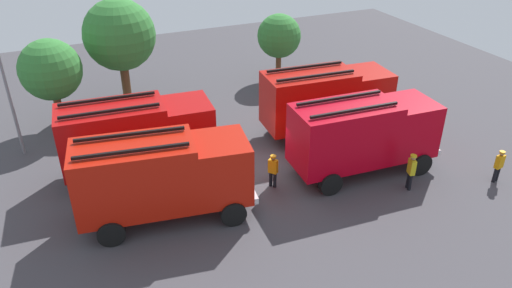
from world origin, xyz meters
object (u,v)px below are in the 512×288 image
firefighter_3 (499,165)px  traffic_cone_1 (282,120)px  firefighter_2 (273,169)px  fire_truck_1 (363,133)px  tree_0 (51,70)px  tree_1 (119,35)px  tree_2 (279,36)px  traffic_cone_0 (298,109)px  firefighter_1 (122,123)px  lamppost (7,86)px  fire_truck_3 (326,98)px  fire_truck_0 (162,175)px  fire_truck_2 (137,134)px  firefighter_0 (411,170)px

firefighter_3 → traffic_cone_1: (-6.68, 9.36, -0.59)m
firefighter_2 → firefighter_3: (9.89, -3.86, -0.02)m
fire_truck_1 → tree_0: 16.94m
tree_1 → tree_2: 10.62m
traffic_cone_0 → traffic_cone_1: size_ratio=0.91×
firefighter_1 → traffic_cone_1: size_ratio=2.84×
lamppost → firefighter_1: bearing=-7.4°
fire_truck_3 → traffic_cone_0: (-0.12, 2.83, -1.86)m
fire_truck_0 → tree_0: (-3.36, 10.61, 1.35)m
fire_truck_3 → traffic_cone_0: fire_truck_3 is taller
fire_truck_2 → tree_2: bearing=40.5°
traffic_cone_0 → tree_2: bearing=76.5°
fire_truck_0 → firefighter_0: fire_truck_0 is taller
tree_0 → traffic_cone_1: 13.06m
fire_truck_1 → firefighter_2: 4.64m
fire_truck_1 → fire_truck_3: 4.25m
fire_truck_3 → tree_0: tree_0 is taller
fire_truck_0 → fire_truck_3: bearing=30.2°
fire_truck_0 → tree_1: 12.62m
fire_truck_1 → fire_truck_2: size_ratio=1.00×
fire_truck_0 → fire_truck_1: same height
firefighter_0 → fire_truck_0: bearing=-176.3°
fire_truck_2 → traffic_cone_0: size_ratio=12.75×
fire_truck_3 → tree_2: bearing=86.0°
fire_truck_3 → tree_0: (-13.45, 6.61, 1.35)m
fire_truck_3 → lamppost: 16.23m
fire_truck_2 → tree_1: tree_1 is taller
fire_truck_3 → firefighter_2: size_ratio=4.42×
tree_0 → firefighter_3: bearing=-37.6°
fire_truck_3 → firefighter_1: (-10.49, 3.68, -1.13)m
traffic_cone_1 → firefighter_2: bearing=-120.3°
firefighter_0 → tree_0: bearing=153.7°
tree_0 → tree_2: bearing=6.9°
firefighter_1 → traffic_cone_0: bearing=-143.4°
firefighter_1 → lamppost: bearing=33.9°
tree_2 → firefighter_2: bearing=-117.0°
fire_truck_2 → firefighter_1: (-0.18, 3.71, -1.13)m
firefighter_2 → tree_0: 13.60m
fire_truck_1 → firefighter_1: size_ratio=4.04×
firefighter_0 → tree_2: 14.93m
firefighter_0 → firefighter_3: (4.20, -1.15, -0.11)m
tree_0 → traffic_cone_1: bearing=-22.2°
lamppost → tree_2: bearing=13.6°
firefighter_1 → tree_2: tree_2 is taller
tree_0 → lamppost: lamppost is taller
firefighter_1 → tree_0: (-2.96, 2.94, 2.48)m
fire_truck_1 → lamppost: lamppost is taller
fire_truck_0 → firefighter_1: (-0.40, 7.67, -1.13)m
lamppost → tree_1: bearing=33.1°
fire_truck_0 → firefighter_1: 7.76m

